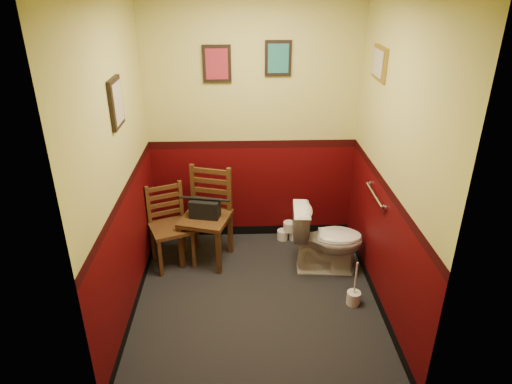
% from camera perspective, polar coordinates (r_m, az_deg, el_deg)
% --- Properties ---
extents(floor, '(2.20, 2.40, 0.00)m').
position_cam_1_polar(floor, '(4.36, 0.12, -13.39)').
color(floor, black).
rests_on(floor, ground).
extents(wall_back, '(2.20, 0.00, 2.70)m').
position_cam_1_polar(wall_back, '(4.79, -0.41, 8.71)').
color(wall_back, '#420406').
rests_on(wall_back, ground).
extents(wall_front, '(2.20, 0.00, 2.70)m').
position_cam_1_polar(wall_front, '(2.60, 1.15, -6.89)').
color(wall_front, '#420406').
rests_on(wall_front, ground).
extents(wall_left, '(0.00, 2.40, 2.70)m').
position_cam_1_polar(wall_left, '(3.79, -16.75, 2.88)').
color(wall_left, '#420406').
rests_on(wall_left, ground).
extents(wall_right, '(0.00, 2.40, 2.70)m').
position_cam_1_polar(wall_right, '(3.86, 16.70, 3.33)').
color(wall_right, '#420406').
rests_on(wall_right, ground).
extents(grab_bar, '(0.05, 0.56, 0.06)m').
position_cam_1_polar(grab_bar, '(4.23, 14.64, -0.39)').
color(grab_bar, silver).
rests_on(grab_bar, wall_right).
extents(framed_print_back_a, '(0.28, 0.04, 0.36)m').
position_cam_1_polar(framed_print_back_a, '(4.64, -4.92, 15.67)').
color(framed_print_back_a, black).
rests_on(framed_print_back_a, wall_back).
extents(framed_print_back_b, '(0.26, 0.04, 0.34)m').
position_cam_1_polar(framed_print_back_b, '(4.64, 2.79, 16.36)').
color(framed_print_back_b, black).
rests_on(framed_print_back_b, wall_back).
extents(framed_print_left, '(0.04, 0.30, 0.38)m').
position_cam_1_polar(framed_print_left, '(3.72, -17.07, 10.60)').
color(framed_print_left, black).
rests_on(framed_print_left, wall_left).
extents(framed_print_right, '(0.04, 0.34, 0.28)m').
position_cam_1_polar(framed_print_right, '(4.22, 15.18, 15.31)').
color(framed_print_right, olive).
rests_on(framed_print_right, wall_right).
extents(toilet, '(0.74, 0.45, 0.70)m').
position_cam_1_polar(toilet, '(4.63, 8.88, -5.87)').
color(toilet, white).
rests_on(toilet, floor).
extents(toilet_brush, '(0.13, 0.13, 0.45)m').
position_cam_1_polar(toilet_brush, '(4.37, 12.10, -12.72)').
color(toilet_brush, silver).
rests_on(toilet_brush, floor).
extents(chair_left, '(0.51, 0.51, 0.84)m').
position_cam_1_polar(chair_left, '(4.74, -10.72, -4.22)').
color(chair_left, brown).
rests_on(chair_left, floor).
extents(chair_right, '(0.57, 0.57, 0.99)m').
position_cam_1_polar(chair_right, '(4.71, -6.16, -3.06)').
color(chair_right, brown).
rests_on(chair_right, floor).
extents(handbag, '(0.32, 0.20, 0.22)m').
position_cam_1_polar(handbag, '(4.62, -6.41, -2.06)').
color(handbag, black).
rests_on(handbag, chair_right).
extents(tp_stack, '(0.26, 0.13, 0.22)m').
position_cam_1_polar(tp_stack, '(5.22, 4.09, -5.00)').
color(tp_stack, silver).
rests_on(tp_stack, floor).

